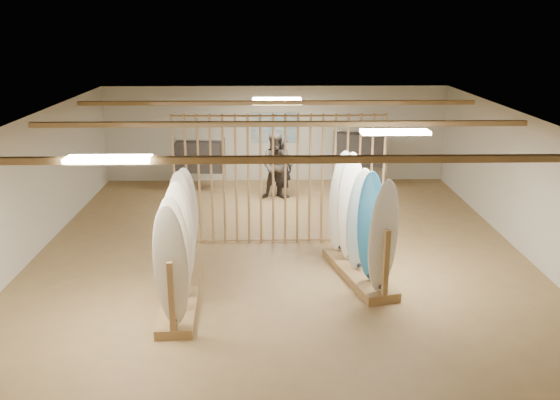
{
  "coord_description": "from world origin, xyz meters",
  "views": [
    {
      "loc": [
        -0.25,
        -11.23,
        4.63
      ],
      "look_at": [
        0.0,
        0.0,
        1.2
      ],
      "focal_mm": 38.0,
      "sensor_mm": 36.0,
      "label": 1
    }
  ],
  "objects_px": {
    "clothing_rack_b": "(360,150)",
    "shopper_a": "(282,163)",
    "rack_right": "(360,240)",
    "rack_left": "(179,263)",
    "clothing_rack_a": "(199,157)",
    "shopper_b": "(277,162)"
  },
  "relations": [
    {
      "from": "clothing_rack_b",
      "to": "shopper_a",
      "type": "distance_m",
      "value": 2.53
    },
    {
      "from": "rack_right",
      "to": "shopper_a",
      "type": "xyz_separation_m",
      "value": [
        -1.29,
        5.34,
        0.18
      ]
    },
    {
      "from": "rack_left",
      "to": "rack_right",
      "type": "bearing_deg",
      "value": 13.62
    },
    {
      "from": "clothing_rack_a",
      "to": "shopper_a",
      "type": "distance_m",
      "value": 2.37
    },
    {
      "from": "rack_left",
      "to": "clothing_rack_b",
      "type": "bearing_deg",
      "value": 57.83
    },
    {
      "from": "shopper_b",
      "to": "shopper_a",
      "type": "bearing_deg",
      "value": 63.57
    },
    {
      "from": "rack_left",
      "to": "shopper_b",
      "type": "height_order",
      "value": "rack_left"
    },
    {
      "from": "clothing_rack_b",
      "to": "shopper_b",
      "type": "bearing_deg",
      "value": -135.09
    },
    {
      "from": "clothing_rack_b",
      "to": "shopper_a",
      "type": "relative_size",
      "value": 0.87
    },
    {
      "from": "rack_right",
      "to": "shopper_b",
      "type": "height_order",
      "value": "rack_right"
    },
    {
      "from": "shopper_b",
      "to": "clothing_rack_a",
      "type": "bearing_deg",
      "value": 167.49
    },
    {
      "from": "rack_right",
      "to": "shopper_a",
      "type": "height_order",
      "value": "rack_right"
    },
    {
      "from": "rack_right",
      "to": "clothing_rack_a",
      "type": "distance_m",
      "value": 6.92
    },
    {
      "from": "rack_left",
      "to": "rack_right",
      "type": "distance_m",
      "value": 3.32
    },
    {
      "from": "shopper_b",
      "to": "rack_right",
      "type": "bearing_deg",
      "value": -66.71
    },
    {
      "from": "clothing_rack_a",
      "to": "clothing_rack_b",
      "type": "xyz_separation_m",
      "value": [
        4.57,
        0.53,
        0.08
      ]
    },
    {
      "from": "shopper_a",
      "to": "shopper_b",
      "type": "relative_size",
      "value": 0.92
    },
    {
      "from": "clothing_rack_b",
      "to": "clothing_rack_a",
      "type": "bearing_deg",
      "value": -157.1
    },
    {
      "from": "clothing_rack_b",
      "to": "shopper_b",
      "type": "xyz_separation_m",
      "value": [
        -2.42,
        -1.32,
        -0.04
      ]
    },
    {
      "from": "shopper_b",
      "to": "clothing_rack_b",
      "type": "bearing_deg",
      "value": 36.25
    },
    {
      "from": "rack_right",
      "to": "clothing_rack_b",
      "type": "xyz_separation_m",
      "value": [
        0.98,
        6.44,
        0.31
      ]
    },
    {
      "from": "clothing_rack_b",
      "to": "shopper_a",
      "type": "bearing_deg",
      "value": -137.73
    }
  ]
}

